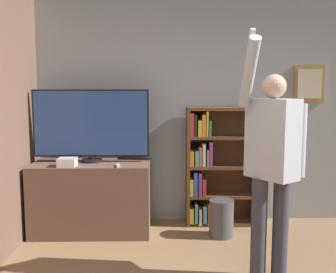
% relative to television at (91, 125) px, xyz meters
% --- Properties ---
extents(wall_back, '(6.02, 0.09, 2.70)m').
position_rel_television_xyz_m(wall_back, '(1.34, 0.36, 0.15)').
color(wall_back, '#9EA3A8').
rests_on(wall_back, ground_plane).
extents(tv_ledge, '(1.28, 0.61, 0.78)m').
position_rel_television_xyz_m(tv_ledge, '(-0.00, -0.07, -0.81)').
color(tv_ledge, brown).
rests_on(tv_ledge, ground_plane).
extents(television, '(1.27, 0.22, 0.80)m').
position_rel_television_xyz_m(television, '(0.00, 0.00, 0.00)').
color(television, black).
rests_on(television, tv_ledge).
extents(game_console, '(0.19, 0.17, 0.09)m').
position_rel_television_xyz_m(game_console, '(-0.22, -0.25, -0.37)').
color(game_console, white).
rests_on(game_console, tv_ledge).
extents(remote_loose, '(0.06, 0.14, 0.02)m').
position_rel_television_xyz_m(remote_loose, '(0.32, -0.28, -0.41)').
color(remote_loose, white).
rests_on(remote_loose, tv_ledge).
extents(bookshelf, '(0.81, 0.28, 1.38)m').
position_rel_television_xyz_m(bookshelf, '(1.39, 0.18, -0.52)').
color(bookshelf, brown).
rests_on(bookshelf, ground_plane).
extents(person, '(0.55, 0.56, 2.03)m').
position_rel_television_xyz_m(person, '(1.67, -1.20, -0.17)').
color(person, '#383842').
rests_on(person, ground_plane).
extents(waste_bin, '(0.26, 0.26, 0.40)m').
position_rel_television_xyz_m(waste_bin, '(1.42, -0.24, -1.00)').
color(waste_bin, '#4C4C51').
rests_on(waste_bin, ground_plane).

